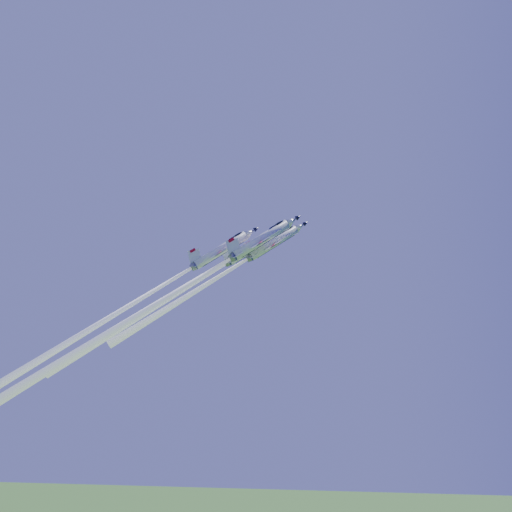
% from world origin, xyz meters
% --- Properties ---
extents(jet_lead, '(35.69, 17.17, 33.24)m').
position_xyz_m(jet_lead, '(-7.71, -2.96, 87.72)').
color(jet_lead, white).
extents(jet_left, '(44.34, 21.22, 42.10)m').
position_xyz_m(jet_left, '(-17.75, 2.47, 85.82)').
color(jet_left, white).
extents(jet_right, '(49.20, 23.47, 47.26)m').
position_xyz_m(jet_right, '(-16.74, -10.30, 82.19)').
color(jet_right, white).
extents(jet_slot, '(49.75, 23.67, 48.17)m').
position_xyz_m(jet_slot, '(-26.55, -9.58, 79.93)').
color(jet_slot, white).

